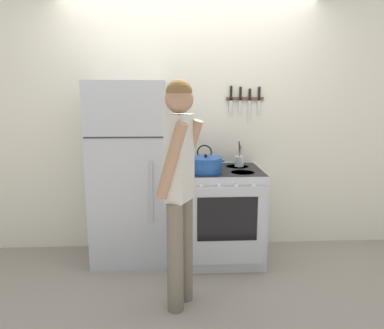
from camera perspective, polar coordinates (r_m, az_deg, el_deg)
ground_plane at (r=4.14m, az=-0.44°, el=-11.99°), size 14.00×14.00×0.00m
wall_back at (r=3.85m, az=-0.49°, el=5.93°), size 10.00×0.06×2.55m
refrigerator at (r=3.61m, az=-9.45°, el=-1.30°), size 0.71×0.63×1.71m
stove_range at (r=3.66m, az=4.57°, el=-7.54°), size 0.76×0.73×0.89m
dutch_oven_pot at (r=3.40m, az=2.11°, el=-0.06°), size 0.34×0.30×0.17m
tea_kettle at (r=3.67m, az=1.93°, el=0.57°), size 0.24×0.19×0.22m
utensil_jar at (r=3.73m, az=7.22°, el=0.61°), size 0.09×0.09×0.25m
person at (r=2.72m, az=-1.88°, el=-2.69°), size 0.38×0.42×1.71m
wall_knife_strip at (r=3.86m, az=8.03°, el=10.02°), size 0.38×0.03×0.35m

